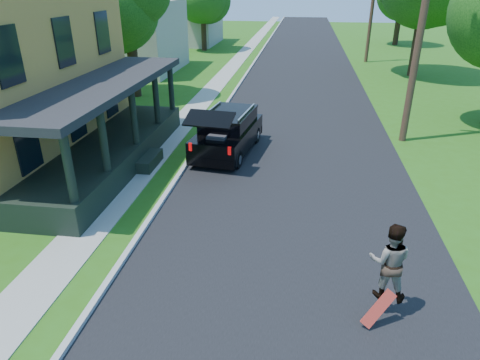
# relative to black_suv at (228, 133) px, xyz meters

# --- Properties ---
(ground) EXTENTS (140.00, 140.00, 0.00)m
(ground) POSITION_rel_black_suv_xyz_m (2.74, -7.84, -0.84)
(ground) COLOR #2A5B12
(ground) RESTS_ON ground
(street) EXTENTS (8.00, 120.00, 0.02)m
(street) POSITION_rel_black_suv_xyz_m (2.74, 12.16, -0.84)
(street) COLOR black
(street) RESTS_ON ground
(curb) EXTENTS (0.15, 120.00, 0.12)m
(curb) POSITION_rel_black_suv_xyz_m (-1.31, 12.16, -0.84)
(curb) COLOR #A4A49F
(curb) RESTS_ON ground
(sidewalk) EXTENTS (1.30, 120.00, 0.03)m
(sidewalk) POSITION_rel_black_suv_xyz_m (-2.86, 12.16, -0.84)
(sidewalk) COLOR #A0A097
(sidewalk) RESTS_ON ground
(front_walk) EXTENTS (6.50, 1.20, 0.03)m
(front_walk) POSITION_rel_black_suv_xyz_m (-6.76, -1.84, -0.84)
(front_walk) COLOR #A0A097
(front_walk) RESTS_ON ground
(neighbor_house_mid) EXTENTS (12.78, 12.78, 8.30)m
(neighbor_house_mid) POSITION_rel_black_suv_xyz_m (-10.76, 16.16, 3.35)
(neighbor_house_mid) COLOR #AAA797
(neighbor_house_mid) RESTS_ON ground
(neighbor_house_far) EXTENTS (12.78, 12.78, 8.30)m
(neighbor_house_far) POSITION_rel_black_suv_xyz_m (-10.76, 32.16, 3.35)
(neighbor_house_far) COLOR #AAA797
(neighbor_house_far) RESTS_ON ground
(black_suv) EXTENTS (2.36, 4.90, 2.20)m
(black_suv) POSITION_rel_black_suv_xyz_m (0.00, 0.00, 0.00)
(black_suv) COLOR black
(black_suv) RESTS_ON ground
(skateboarder) EXTENTS (0.90, 0.75, 1.68)m
(skateboarder) POSITION_rel_black_suv_xyz_m (4.72, -8.52, 0.39)
(skateboarder) COLOR black
(skateboarder) RESTS_ON ground
(skateboard) EXTENTS (0.69, 0.43, 0.73)m
(skateboard) POSITION_rel_black_suv_xyz_m (4.54, -8.98, -0.45)
(skateboard) COLOR #9A180D
(skateboard) RESTS_ON ground
(tree_left_far) EXTENTS (5.37, 5.13, 7.18)m
(tree_left_far) POSITION_rel_black_suv_xyz_m (-7.09, 27.27, 3.80)
(tree_left_far) COLOR black
(tree_left_far) RESTS_ON ground
(utility_pole_near) EXTENTS (1.81, 0.32, 10.48)m
(utility_pole_near) POSITION_rel_black_suv_xyz_m (7.24, 2.50, 4.56)
(utility_pole_near) COLOR #3F291D
(utility_pole_near) RESTS_ON ground
(utility_pole_far) EXTENTS (1.75, 0.30, 9.35)m
(utility_pole_far) POSITION_rel_black_suv_xyz_m (8.07, 22.66, 3.99)
(utility_pole_far) COLOR #3F291D
(utility_pole_far) RESTS_ON ground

